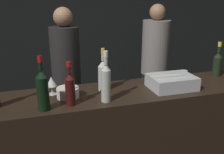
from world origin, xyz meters
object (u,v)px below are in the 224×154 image
(red_wine_bottle_tall, at_px, (70,87))
(person_blond_tee, at_px, (66,74))
(red_wine_bottle_burgundy, at_px, (43,89))
(rose_wine_bottle, at_px, (103,74))
(bowl_white, at_px, (68,92))
(champagne_bottle, at_px, (217,63))
(ice_bin_with_bottles, at_px, (171,81))
(white_wine_bottle, at_px, (106,81))
(person_in_hoodie, at_px, (155,61))
(candle_votive, at_px, (184,74))
(wine_glass, at_px, (51,82))

(red_wine_bottle_tall, height_order, person_blond_tee, person_blond_tee)
(red_wine_bottle_burgundy, height_order, rose_wine_bottle, red_wine_bottle_burgundy)
(bowl_white, relative_size, champagne_bottle, 0.51)
(bowl_white, bearing_deg, ice_bin_with_bottles, -3.53)
(red_wine_bottle_tall, bearing_deg, white_wine_bottle, -2.52)
(bowl_white, distance_m, person_in_hoodie, 1.86)
(candle_votive, distance_m, champagne_bottle, 0.34)
(rose_wine_bottle, bearing_deg, red_wine_bottle_burgundy, -152.69)
(person_in_hoodie, bearing_deg, red_wine_bottle_tall, 109.96)
(bowl_white, xyz_separation_m, red_wine_bottle_tall, (0.00, -0.15, 0.09))
(bowl_white, height_order, person_blond_tee, person_blond_tee)
(red_wine_bottle_tall, height_order, rose_wine_bottle, rose_wine_bottle)
(red_wine_bottle_burgundy, distance_m, champagne_bottle, 1.64)
(candle_votive, xyz_separation_m, person_in_hoodie, (0.24, 1.09, -0.17))
(bowl_white, distance_m, white_wine_bottle, 0.32)
(bowl_white, xyz_separation_m, red_wine_bottle_burgundy, (-0.18, -0.18, 0.11))
(red_wine_bottle_tall, xyz_separation_m, person_blond_tee, (0.10, 1.15, -0.26))
(white_wine_bottle, xyz_separation_m, person_in_hoodie, (1.10, 1.43, -0.29))
(red_wine_bottle_tall, relative_size, rose_wine_bottle, 0.91)
(champagne_bottle, relative_size, person_in_hoodie, 0.19)
(person_in_hoodie, bearing_deg, candle_votive, 141.18)
(ice_bin_with_bottles, xyz_separation_m, candle_votive, (0.27, 0.23, -0.03))
(wine_glass, bearing_deg, champagne_bottle, 1.32)
(wine_glass, relative_size, champagne_bottle, 0.43)
(ice_bin_with_bottles, relative_size, bowl_white, 2.16)
(red_wine_bottle_tall, distance_m, rose_wine_bottle, 0.37)
(bowl_white, bearing_deg, candle_votive, 9.29)
(rose_wine_bottle, xyz_separation_m, person_blond_tee, (-0.20, 0.94, -0.26))
(person_blond_tee, bearing_deg, red_wine_bottle_tall, 153.18)
(ice_bin_with_bottles, bearing_deg, champagne_bottle, 17.07)
(ice_bin_with_bottles, height_order, rose_wine_bottle, rose_wine_bottle)
(candle_votive, relative_size, rose_wine_bottle, 0.20)
(champagne_bottle, bearing_deg, red_wine_bottle_tall, -169.14)
(person_in_hoodie, xyz_separation_m, person_blond_tee, (-1.25, -0.26, 0.00))
(ice_bin_with_bottles, bearing_deg, rose_wine_bottle, 167.51)
(wine_glass, relative_size, rose_wine_bottle, 0.41)
(wine_glass, xyz_separation_m, person_in_hoodie, (1.46, 1.18, -0.23))
(bowl_white, xyz_separation_m, person_blond_tee, (0.10, 1.01, -0.17))
(ice_bin_with_bottles, relative_size, rose_wine_bottle, 1.06)
(white_wine_bottle, height_order, red_wine_bottle_burgundy, red_wine_bottle_burgundy)
(rose_wine_bottle, bearing_deg, red_wine_bottle_tall, -143.64)
(candle_votive, distance_m, red_wine_bottle_tall, 1.16)
(wine_glass, height_order, champagne_bottle, champagne_bottle)
(red_wine_bottle_tall, relative_size, person_in_hoodie, 0.18)
(white_wine_bottle, bearing_deg, wine_glass, 145.72)
(champagne_bottle, bearing_deg, person_in_hoodie, 94.04)
(wine_glass, distance_m, rose_wine_bottle, 0.41)
(white_wine_bottle, xyz_separation_m, red_wine_bottle_burgundy, (-0.44, -0.02, -0.01))
(red_wine_bottle_burgundy, relative_size, champagne_bottle, 1.14)
(wine_glass, bearing_deg, red_wine_bottle_burgundy, -104.69)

